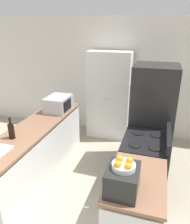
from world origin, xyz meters
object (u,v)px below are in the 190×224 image
object	(u,v)px
fruit_bowl	(124,165)
refrigerator	(152,118)
pantry_cabinet	(109,96)
microwave	(58,104)
wine_bottle	(11,131)
stove	(144,167)
toaster_oven	(122,180)

from	to	relation	value
fruit_bowl	refrigerator	bearing A→B (deg)	84.92
pantry_cabinet	refrigerator	world-z (taller)	pantry_cabinet
microwave	wine_bottle	world-z (taller)	wine_bottle
pantry_cabinet	refrigerator	size ratio (longest dim) A/B	1.05
stove	fruit_bowl	bearing A→B (deg)	-97.18
refrigerator	wine_bottle	distance (m)	2.26
stove	wine_bottle	bearing A→B (deg)	-164.74
pantry_cabinet	toaster_oven	world-z (taller)	pantry_cabinet
pantry_cabinet	fruit_bowl	world-z (taller)	pantry_cabinet
toaster_oven	refrigerator	bearing A→B (deg)	84.79
toaster_oven	microwave	bearing A→B (deg)	130.54
refrigerator	pantry_cabinet	bearing A→B (deg)	136.06
pantry_cabinet	microwave	world-z (taller)	pantry_cabinet
wine_bottle	fruit_bowl	distance (m)	1.79
pantry_cabinet	stove	world-z (taller)	pantry_cabinet
wine_bottle	toaster_oven	distance (m)	1.78
stove	microwave	size ratio (longest dim) A/B	2.03
refrigerator	toaster_oven	xyz separation A→B (m)	(-0.17, -1.88, 0.11)
microwave	fruit_bowl	world-z (taller)	fruit_bowl
stove	fruit_bowl	world-z (taller)	fruit_bowl
stove	toaster_oven	xyz separation A→B (m)	(-0.14, -1.09, 0.57)
wine_bottle	stove	bearing A→B (deg)	15.26
pantry_cabinet	toaster_oven	xyz separation A→B (m)	(0.81, -2.82, 0.07)
refrigerator	toaster_oven	world-z (taller)	refrigerator
pantry_cabinet	refrigerator	xyz separation A→B (m)	(0.98, -0.94, -0.04)
refrigerator	fruit_bowl	size ratio (longest dim) A/B	8.23
stove	fruit_bowl	size ratio (longest dim) A/B	4.78
stove	refrigerator	xyz separation A→B (m)	(0.03, 0.79, 0.45)
stove	toaster_oven	world-z (taller)	toaster_oven
stove	toaster_oven	bearing A→B (deg)	-97.40
stove	wine_bottle	xyz separation A→B (m)	(-1.82, -0.50, 0.56)
stove	microwave	bearing A→B (deg)	157.25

